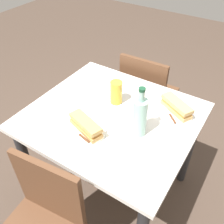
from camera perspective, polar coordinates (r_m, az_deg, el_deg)
name	(u,v)px	position (r m, az deg, el deg)	size (l,w,h in m)	color
ground_plane	(112,187)	(2.07, 0.00, -16.74)	(8.00, 8.00, 0.00)	#47382D
dining_table	(112,130)	(1.57, 0.00, -4.11)	(0.96, 0.87, 0.76)	silver
chair_far	(42,224)	(1.42, -15.54, -23.29)	(0.44, 0.44, 0.86)	brown
chair_near	(146,94)	(2.12, 7.65, 4.02)	(0.41, 0.41, 0.86)	brown
plate_near	(175,112)	(1.54, 14.16, 0.04)	(0.22, 0.22, 0.01)	white
baguette_sandwich_near	(176,106)	(1.51, 14.41, 1.24)	(0.22, 0.16, 0.07)	tan
knife_near	(170,114)	(1.49, 12.96, -0.52)	(0.14, 0.13, 0.01)	silver
plate_far	(86,131)	(1.38, -5.87, -4.28)	(0.22, 0.22, 0.01)	silver
baguette_sandwich_far	(86,125)	(1.35, -5.99, -3.04)	(0.22, 0.13, 0.07)	tan
knife_far	(80,135)	(1.35, -7.32, -5.14)	(0.18, 0.05, 0.01)	silver
water_bottle	(140,117)	(1.30, 6.26, -1.03)	(0.08, 0.08, 0.30)	#99C6B7
beer_glass	(116,92)	(1.53, 0.97, 4.48)	(0.07, 0.07, 0.15)	gold
paper_napkin	(96,74)	(1.84, -3.57, 8.51)	(0.14, 0.14, 0.00)	white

